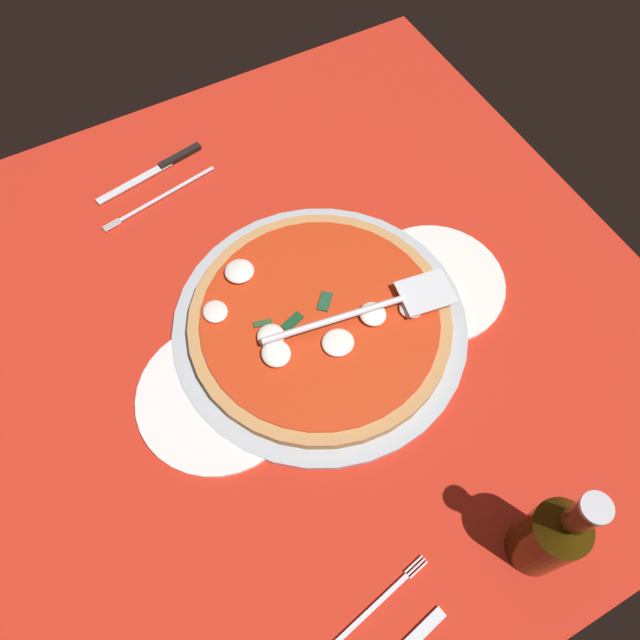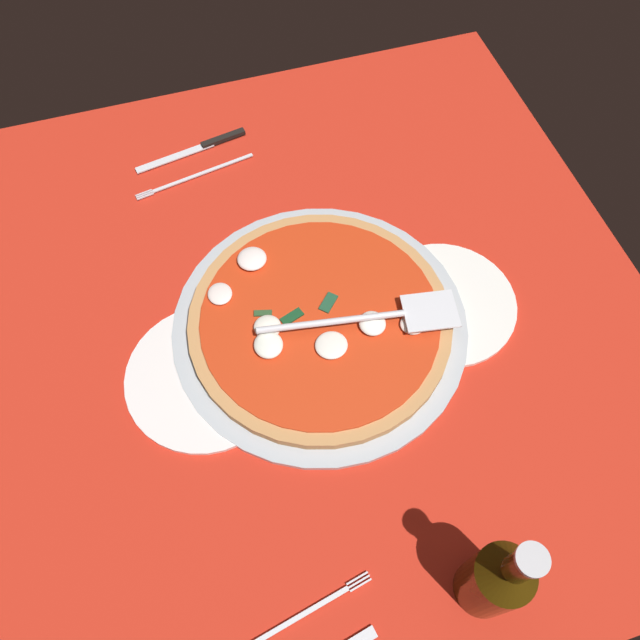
{
  "view_description": "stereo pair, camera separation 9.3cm",
  "coord_description": "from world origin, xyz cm",
  "px_view_note": "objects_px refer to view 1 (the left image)",
  "views": [
    {
      "loc": [
        19.33,
        43.5,
        83.11
      ],
      "look_at": [
        -2.79,
        3.03,
        2.3
      ],
      "focal_mm": 35.2,
      "sensor_mm": 36.0,
      "label": 1
    },
    {
      "loc": [
        10.77,
        47.12,
        83.11
      ],
      "look_at": [
        -2.79,
        3.03,
        2.3
      ],
      "focal_mm": 35.2,
      "sensor_mm": 36.0,
      "label": 2
    }
  ],
  "objects_px": {
    "pizza_server": "(372,308)",
    "beer_bottle": "(553,535)",
    "dinner_plate_left": "(434,283)",
    "dinner_plate_right": "(219,396)",
    "place_setting_near": "(160,184)",
    "pizza": "(319,320)"
  },
  "relations": [
    {
      "from": "pizza_server",
      "to": "place_setting_near",
      "type": "relative_size",
      "value": 1.37
    },
    {
      "from": "dinner_plate_left",
      "to": "pizza_server",
      "type": "xyz_separation_m",
      "value": [
        0.13,
        0.01,
        0.04
      ]
    },
    {
      "from": "dinner_plate_left",
      "to": "beer_bottle",
      "type": "relative_size",
      "value": 1.0
    },
    {
      "from": "beer_bottle",
      "to": "pizza",
      "type": "bearing_deg",
      "value": -78.72
    },
    {
      "from": "dinner_plate_right",
      "to": "beer_bottle",
      "type": "xyz_separation_m",
      "value": [
        -0.26,
        0.38,
        0.08
      ]
    },
    {
      "from": "dinner_plate_left",
      "to": "dinner_plate_right",
      "type": "distance_m",
      "value": 0.38
    },
    {
      "from": "dinner_plate_right",
      "to": "pizza_server",
      "type": "xyz_separation_m",
      "value": [
        -0.25,
        0.0,
        0.04
      ]
    },
    {
      "from": "pizza_server",
      "to": "place_setting_near",
      "type": "xyz_separation_m",
      "value": [
        0.18,
        -0.41,
        -0.04
      ]
    },
    {
      "from": "dinner_plate_left",
      "to": "place_setting_near",
      "type": "distance_m",
      "value": 0.5
    },
    {
      "from": "pizza",
      "to": "pizza_server",
      "type": "height_order",
      "value": "pizza_server"
    },
    {
      "from": "pizza_server",
      "to": "beer_bottle",
      "type": "xyz_separation_m",
      "value": [
        -0.01,
        0.38,
        0.04
      ]
    },
    {
      "from": "pizza",
      "to": "beer_bottle",
      "type": "bearing_deg",
      "value": 101.28
    },
    {
      "from": "dinner_plate_right",
      "to": "pizza",
      "type": "xyz_separation_m",
      "value": [
        -0.18,
        -0.03,
        0.02
      ]
    },
    {
      "from": "dinner_plate_left",
      "to": "pizza_server",
      "type": "relative_size",
      "value": 0.75
    },
    {
      "from": "pizza_server",
      "to": "dinner_plate_right",
      "type": "bearing_deg",
      "value": -170.8
    },
    {
      "from": "pizza",
      "to": "pizza_server",
      "type": "distance_m",
      "value": 0.08
    },
    {
      "from": "beer_bottle",
      "to": "pizza_server",
      "type": "bearing_deg",
      "value": -88.23
    },
    {
      "from": "pizza",
      "to": "pizza_server",
      "type": "xyz_separation_m",
      "value": [
        -0.07,
        0.03,
        0.03
      ]
    },
    {
      "from": "dinner_plate_right",
      "to": "pizza_server",
      "type": "bearing_deg",
      "value": 179.93
    },
    {
      "from": "pizza",
      "to": "dinner_plate_left",
      "type": "bearing_deg",
      "value": 174.42
    },
    {
      "from": "pizza",
      "to": "pizza_server",
      "type": "bearing_deg",
      "value": 155.12
    },
    {
      "from": "dinner_plate_right",
      "to": "pizza",
      "type": "relative_size",
      "value": 0.6
    }
  ]
}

